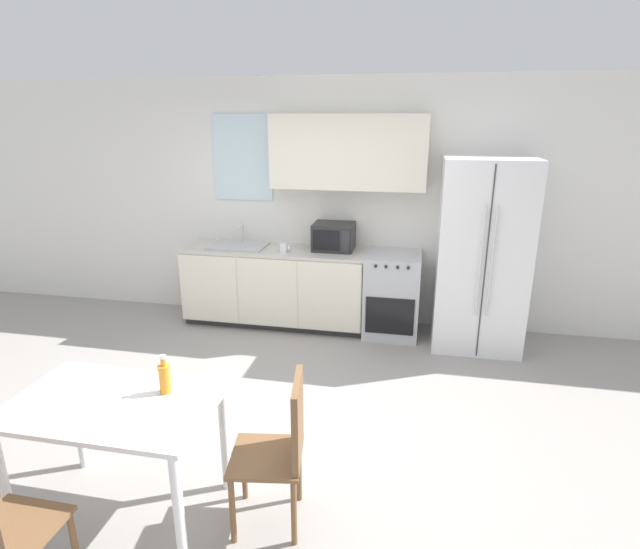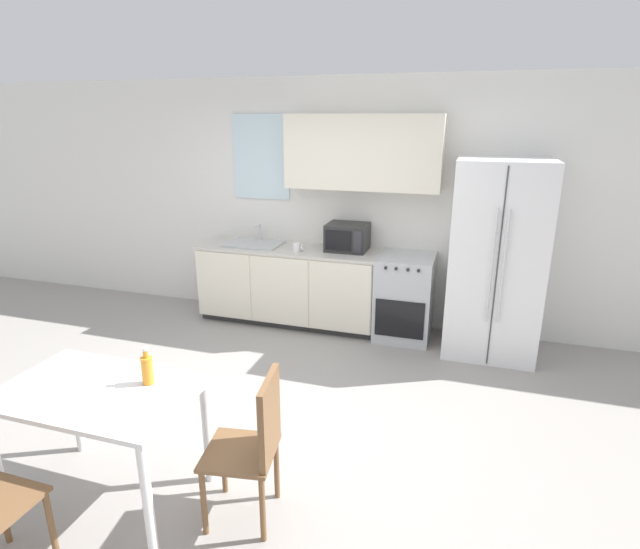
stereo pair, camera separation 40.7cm
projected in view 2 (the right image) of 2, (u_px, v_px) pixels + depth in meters
ground_plane at (263, 416)px, 3.99m from camera, size 12.00×12.00×0.00m
wall_back at (341, 195)px, 5.51m from camera, size 12.00×0.38×2.70m
kitchen_counter at (289, 285)px, 5.70m from camera, size 2.06×0.62×0.89m
oven_range at (404, 297)px, 5.31m from camera, size 0.58×0.63×0.90m
refrigerator at (496, 259)px, 4.84m from camera, size 0.87×0.81×1.92m
kitchen_sink at (254, 243)px, 5.69m from camera, size 0.62×0.44×0.20m
microwave at (347, 237)px, 5.41m from camera, size 0.44×0.38×0.29m
coffee_mug at (297, 247)px, 5.38m from camera, size 0.12×0.08×0.09m
dining_table at (100, 406)px, 2.96m from camera, size 1.16×0.74×0.76m
dining_chair_side at (256, 439)px, 2.83m from camera, size 0.46×0.46×0.93m
drink_bottle at (147, 369)px, 2.96m from camera, size 0.07×0.07×0.24m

